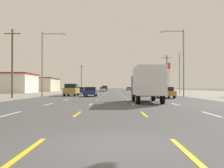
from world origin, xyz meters
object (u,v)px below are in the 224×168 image
(sedan_far_left_far, at_px, (80,90))
(sedan_far_right_distant_b, at_px, (128,89))
(sedan_inner_left_mid, at_px, (91,92))
(pole_sign_right_row_1, at_px, (179,63))
(sedan_far_right_near, at_px, (166,92))
(suv_far_left_midfar, at_px, (72,90))
(suv_inner_left_farthest, at_px, (105,88))
(streetlight_left_row_0, at_px, (45,60))
(pole_sign_right_row_2, at_px, (169,69))
(sedan_far_right_distant_a, at_px, (129,89))
(box_truck_inner_right_nearest, at_px, (147,83))
(sedan_inner_left_farther, at_px, (102,89))
(streetlight_right_row_0, at_px, (181,58))

(sedan_far_left_far, bearing_deg, sedan_far_right_distant_b, 78.29)
(sedan_inner_left_mid, xyz_separation_m, pole_sign_right_row_1, (17.86, 15.93, 5.84))
(sedan_far_right_near, distance_m, sedan_far_right_distant_b, 86.12)
(suv_far_left_midfar, height_order, suv_inner_left_farthest, same)
(pole_sign_right_row_1, bearing_deg, sedan_far_right_near, -109.39)
(sedan_far_right_near, bearing_deg, streetlight_left_row_0, 171.03)
(sedan_inner_left_mid, xyz_separation_m, pole_sign_right_row_2, (21.15, 40.81, 6.47))
(suv_inner_left_farthest, bearing_deg, pole_sign_right_row_2, -35.12)
(sedan_inner_left_mid, relative_size, suv_far_left_midfar, 0.92)
(suv_far_left_midfar, bearing_deg, sedan_inner_left_mid, -38.33)
(suv_inner_left_farthest, height_order, pole_sign_right_row_1, pole_sign_right_row_1)
(sedan_far_right_near, height_order, sedan_far_right_distant_a, same)
(sedan_far_right_distant_b, bearing_deg, streetlight_left_row_0, -101.43)
(suv_inner_left_farthest, xyz_separation_m, streetlight_left_row_0, (-6.53, -58.14, 4.37))
(box_truck_inner_right_nearest, height_order, sedan_far_right_near, box_truck_inner_right_nearest)
(sedan_far_left_far, bearing_deg, sedan_far_right_near, -53.68)
(sedan_inner_left_mid, bearing_deg, sedan_far_left_far, 104.17)
(sedan_far_right_near, relative_size, sedan_far_left_far, 1.00)
(sedan_far_right_distant_a, bearing_deg, pole_sign_right_row_1, -81.97)
(sedan_inner_left_mid, height_order, sedan_inner_left_farther, same)
(sedan_far_right_near, height_order, sedan_far_right_distant_b, same)
(suv_inner_left_farthest, height_order, sedan_far_right_distant_a, suv_inner_left_farthest)
(sedan_far_right_distant_b, xyz_separation_m, streetlight_right_row_0, (2.74, -83.46, 4.80))
(pole_sign_right_row_1, bearing_deg, streetlight_right_row_0, -104.08)
(box_truck_inner_right_nearest, distance_m, pole_sign_right_row_1, 33.07)
(suv_far_left_midfar, distance_m, sedan_far_right_distant_a, 68.86)
(suv_far_left_midfar, height_order, pole_sign_right_row_2, pole_sign_right_row_2)
(suv_inner_left_farthest, height_order, streetlight_left_row_0, streetlight_left_row_0)
(sedan_far_right_distant_b, bearing_deg, sedan_far_left_far, -101.71)
(sedan_far_right_near, xyz_separation_m, sedan_far_left_far, (-13.88, 18.88, 0.00))
(suv_far_left_midfar, xyz_separation_m, streetlight_right_row_0, (16.63, -5.24, 4.53))
(sedan_far_right_distant_b, distance_m, pole_sign_right_row_2, 42.00)
(sedan_far_right_near, xyz_separation_m, sedan_far_right_distant_b, (0.06, 86.12, 0.00))
(suv_far_left_midfar, bearing_deg, sedan_far_right_near, -29.73)
(sedan_inner_left_mid, relative_size, pole_sign_right_row_2, 0.49)
(sedan_far_right_near, bearing_deg, streetlight_right_row_0, 43.43)
(sedan_far_right_distant_a, height_order, streetlight_right_row_0, streetlight_right_row_0)
(pole_sign_right_row_1, bearing_deg, suv_inner_left_farthest, 114.08)
(suv_inner_left_farthest, bearing_deg, sedan_inner_left_farther, -91.95)
(pole_sign_right_row_2, bearing_deg, sedan_far_right_distant_a, 110.43)
(streetlight_left_row_0, distance_m, streetlight_right_row_0, 19.62)
(sedan_far_right_near, bearing_deg, suv_inner_left_farthest, 99.61)
(sedan_far_left_far, height_order, sedan_far_right_distant_a, same)
(sedan_far_right_distant_a, bearing_deg, streetlight_right_row_0, -87.62)
(suv_inner_left_farthest, distance_m, streetlight_right_row_0, 59.77)
(suv_far_left_midfar, distance_m, sedan_far_right_distant_b, 79.45)
(box_truck_inner_right_nearest, xyz_separation_m, suv_inner_left_farthest, (-6.52, 70.42, -0.81))
(suv_far_left_midfar, bearing_deg, sedan_far_right_distant_b, 79.93)
(sedan_far_right_distant_b, relative_size, streetlight_left_row_0, 0.48)
(pole_sign_right_row_1, xyz_separation_m, streetlight_right_row_0, (-4.63, -18.47, -1.04))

